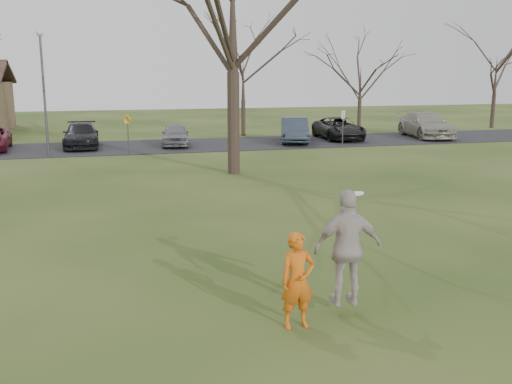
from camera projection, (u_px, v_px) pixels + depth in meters
ground at (318, 326)px, 9.69m from camera, size 120.00×120.00×0.00m
parking_strip at (162, 146)px, 33.31m from camera, size 62.00×6.50×0.04m
player_defender at (298, 280)px, 9.49m from camera, size 0.61×0.41×1.63m
car_3 at (81, 135)px, 32.48m from camera, size 1.91×4.68×1.36m
car_4 at (175, 134)px, 33.26m from camera, size 1.99×3.94×1.29m
car_5 at (294, 130)px, 34.84m from camera, size 2.77×4.76×1.48m
car_6 at (339, 128)px, 36.51m from camera, size 2.57×5.07×1.37m
car_7 at (426, 125)px, 37.61m from camera, size 3.04×5.83×1.61m
catching_play at (348, 248)px, 9.84m from camera, size 1.24×0.69×2.04m
lamp_post at (43, 77)px, 28.62m from camera, size 0.34×0.34×6.27m
sign_yellow at (128, 127)px, 29.68m from camera, size 0.35×0.35×2.08m
sign_white at (343, 122)px, 32.74m from camera, size 0.35×0.35×2.08m
big_tree at (233, 1)px, 22.96m from camera, size 9.00×9.00×14.00m
small_tree_row at (218, 77)px, 38.43m from camera, size 55.00×5.90×8.50m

